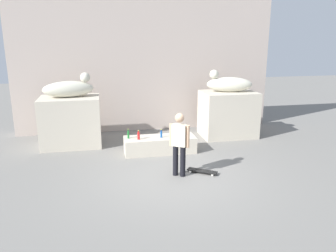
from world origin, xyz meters
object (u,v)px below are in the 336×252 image
(statue_reclining_left, at_px, (70,88))
(bottle_blue, at_px, (161,134))
(bottle_red, at_px, (139,136))
(skater, at_px, (179,142))
(bottle_green, at_px, (128,134))
(skateboard, at_px, (202,171))
(bottle_clear, at_px, (173,135))
(statue_reclining_right, at_px, (228,84))

(statue_reclining_left, bearing_deg, bottle_blue, -35.42)
(bottle_blue, bearing_deg, bottle_red, -175.11)
(skater, relative_size, bottle_green, 5.61)
(skateboard, distance_m, bottle_green, 2.68)
(skateboard, height_order, bottle_red, bottle_red)
(bottle_red, bearing_deg, skater, -64.64)
(bottle_red, distance_m, bottle_clear, 1.06)
(bottle_green, relative_size, bottle_red, 1.04)
(statue_reclining_right, relative_size, bottle_blue, 6.45)
(skateboard, xyz_separation_m, bottle_blue, (-0.77, 1.82, 0.54))
(bottle_blue, bearing_deg, skater, -85.88)
(skateboard, bearing_deg, bottle_blue, 147.54)
(skateboard, xyz_separation_m, bottle_green, (-1.78, 1.93, 0.56))
(skateboard, relative_size, bottle_blue, 2.95)
(bottle_clear, bearing_deg, bottle_red, 174.32)
(statue_reclining_right, bearing_deg, bottle_green, 32.69)
(statue_reclining_left, distance_m, bottle_blue, 3.33)
(bottle_clear, bearing_deg, statue_reclining_right, 33.38)
(skateboard, relative_size, bottle_red, 2.70)
(statue_reclining_right, distance_m, skateboard, 4.14)
(statue_reclining_left, xyz_separation_m, bottle_red, (2.04, -1.43, -1.29))
(bottle_red, relative_size, bottle_blue, 1.09)
(skater, bearing_deg, statue_reclining_left, 164.56)
(statue_reclining_right, distance_m, skater, 4.21)
(skateboard, bearing_deg, skater, -143.32)
(statue_reclining_right, bearing_deg, skater, 65.46)
(statue_reclining_left, distance_m, bottle_green, 2.50)
(statue_reclining_left, xyz_separation_m, skater, (2.88, -3.21, -0.99))
(bottle_red, bearing_deg, statue_reclining_right, 22.91)
(skateboard, height_order, bottle_blue, bottle_blue)
(skater, height_order, bottle_blue, skater)
(skater, bearing_deg, skateboard, 34.77)
(bottle_green, xyz_separation_m, bottle_clear, (1.35, -0.28, -0.02))
(bottle_red, distance_m, bottle_blue, 0.71)
(bottle_blue, bearing_deg, skateboard, -67.00)
(bottle_red, height_order, bottle_blue, bottle_red)
(bottle_red, bearing_deg, bottle_blue, 4.89)
(statue_reclining_left, relative_size, bottle_clear, 6.53)
(bottle_red, relative_size, bottle_clear, 1.12)
(statue_reclining_left, xyz_separation_m, statue_reclining_right, (5.42, 0.00, 0.00))
(skateboard, bearing_deg, statue_reclining_left, 172.41)
(statue_reclining_right, height_order, skater, statue_reclining_right)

